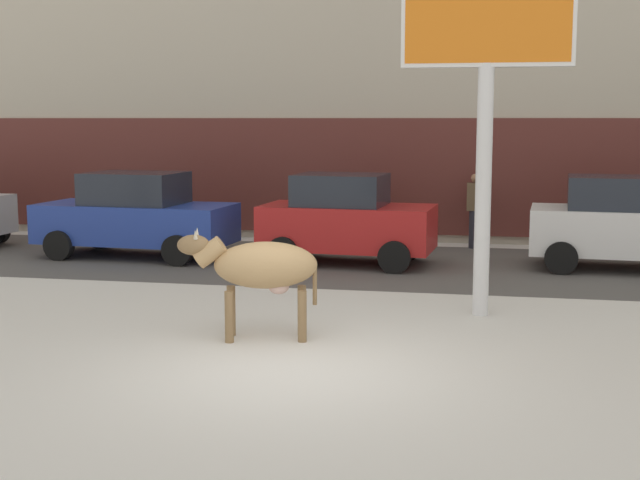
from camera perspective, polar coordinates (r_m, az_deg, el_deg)
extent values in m
plane|color=silver|center=(10.60, -1.72, -8.44)|extent=(120.00, 120.00, 0.00)
cube|color=#514F4C|center=(18.05, 3.81, -1.60)|extent=(60.00, 5.60, 0.01)
cube|color=#5B2823|center=(21.29, 5.07, 4.16)|extent=(43.12, 0.10, 2.80)
ellipsoid|color=tan|center=(11.84, -3.56, -1.65)|extent=(1.50, 0.90, 0.64)
cylinder|color=olive|center=(11.80, -5.95, -5.02)|extent=(0.12, 0.12, 0.70)
cylinder|color=olive|center=(12.18, -5.82, -4.61)|extent=(0.12, 0.12, 0.70)
cylinder|color=olive|center=(11.77, -1.17, -5.01)|extent=(0.12, 0.12, 0.70)
cylinder|color=olive|center=(12.15, -1.19, -4.60)|extent=(0.12, 0.12, 0.70)
cylinder|color=tan|center=(11.86, -7.20, -0.80)|extent=(0.52, 0.36, 0.44)
ellipsoid|color=olive|center=(11.86, -8.26, -0.32)|extent=(0.48, 0.33, 0.28)
cone|color=beige|center=(11.73, -8.14, 0.37)|extent=(0.08, 0.12, 0.15)
cone|color=beige|center=(11.95, -8.03, 0.51)|extent=(0.08, 0.12, 0.15)
cylinder|color=olive|center=(11.88, -0.34, -2.83)|extent=(0.06, 0.06, 0.60)
ellipsoid|color=beige|center=(11.89, -2.71, -3.07)|extent=(0.33, 0.30, 0.20)
cylinder|color=silver|center=(13.40, 10.61, 3.14)|extent=(0.24, 0.24, 3.80)
cube|color=silver|center=(13.46, 10.91, 14.89)|extent=(2.52, 0.23, 1.82)
cube|color=orange|center=(13.43, 10.91, 14.91)|extent=(2.40, 0.19, 1.70)
cube|color=#233D9E|center=(19.35, -11.92, 1.09)|extent=(4.31, 2.04, 0.84)
cube|color=#1E232D|center=(19.28, -11.99, 3.33)|extent=(2.10, 1.68, 0.68)
cylinder|color=black|center=(19.63, -7.17, 0.06)|extent=(0.65, 0.26, 0.64)
cylinder|color=black|center=(18.03, -9.28, -0.68)|extent=(0.65, 0.26, 0.64)
cylinder|color=black|center=(20.81, -14.14, 0.32)|extent=(0.65, 0.26, 0.64)
cylinder|color=black|center=(19.31, -16.68, -0.35)|extent=(0.65, 0.26, 0.64)
cube|color=red|center=(18.00, 1.82, 0.85)|extent=(3.61, 1.93, 0.90)
cube|color=#1E232D|center=(17.96, 1.37, 3.31)|extent=(1.90, 1.61, 0.64)
cylinder|color=black|center=(18.67, 5.82, -0.33)|extent=(0.65, 0.26, 0.64)
cylinder|color=black|center=(17.01, 4.89, -1.12)|extent=(0.65, 0.26, 0.64)
cylinder|color=black|center=(19.16, -0.91, -0.07)|extent=(0.65, 0.26, 0.64)
cylinder|color=black|center=(17.55, -2.44, -0.82)|extent=(0.65, 0.26, 0.64)
cube|color=white|center=(18.31, 19.07, 0.54)|extent=(3.61, 1.93, 0.90)
cube|color=#1E232D|center=(18.22, 18.71, 2.95)|extent=(1.90, 1.61, 0.64)
cylinder|color=black|center=(19.16, 15.45, -0.36)|extent=(0.65, 0.26, 0.64)
cylinder|color=black|center=(17.48, 15.47, -1.14)|extent=(0.65, 0.26, 0.64)
cylinder|color=#282833|center=(20.53, 10.03, 0.68)|extent=(0.24, 0.24, 0.88)
cube|color=brown|center=(20.45, 10.08, 2.79)|extent=(0.36, 0.22, 0.64)
sphere|color=#9E7051|center=(20.42, 10.11, 3.99)|extent=(0.20, 0.20, 0.20)
cylinder|color=#282833|center=(20.76, 2.64, 0.87)|extent=(0.24, 0.24, 0.88)
cube|color=#2D4C93|center=(20.68, 2.65, 2.96)|extent=(0.36, 0.22, 0.64)
sphere|color=tan|center=(20.65, 2.66, 4.15)|extent=(0.20, 0.20, 0.20)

